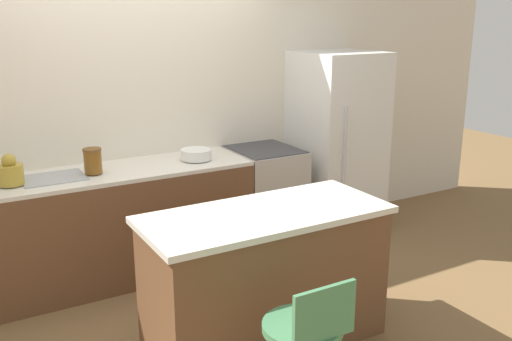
# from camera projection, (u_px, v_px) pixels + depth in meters

# --- Properties ---
(ground_plane) EXTENTS (14.00, 14.00, 0.00)m
(ground_plane) POSITION_uv_depth(u_px,v_px,m) (169.00, 285.00, 4.45)
(ground_plane) COLOR brown
(wall_back) EXTENTS (8.00, 0.06, 2.60)m
(wall_back) POSITION_uv_depth(u_px,v_px,m) (131.00, 107.00, 4.67)
(wall_back) COLOR silver
(wall_back) RESTS_ON ground_plane
(back_counter) EXTENTS (2.22, 0.64, 0.90)m
(back_counter) POSITION_uv_depth(u_px,v_px,m) (111.00, 226.00, 4.45)
(back_counter) COLOR brown
(back_counter) RESTS_ON ground_plane
(kitchen_island) EXTENTS (1.53, 0.67, 0.89)m
(kitchen_island) POSITION_uv_depth(u_px,v_px,m) (265.00, 278.00, 3.58)
(kitchen_island) COLOR brown
(kitchen_island) RESTS_ON ground_plane
(oven_range) EXTENTS (0.56, 0.65, 0.90)m
(oven_range) POSITION_uv_depth(u_px,v_px,m) (265.00, 197.00, 5.12)
(oven_range) COLOR #B7B2A8
(oven_range) RESTS_ON ground_plane
(refrigerator) EXTENTS (0.71, 0.74, 1.71)m
(refrigerator) POSITION_uv_depth(u_px,v_px,m) (336.00, 144.00, 5.35)
(refrigerator) COLOR silver
(refrigerator) RESTS_ON ground_plane
(kettle) EXTENTS (0.18, 0.18, 0.22)m
(kettle) POSITION_uv_depth(u_px,v_px,m) (10.00, 172.00, 3.95)
(kettle) COLOR #B29333
(kettle) RESTS_ON back_counter
(mixing_bowl) EXTENTS (0.25, 0.25, 0.08)m
(mixing_bowl) POSITION_uv_depth(u_px,v_px,m) (196.00, 154.00, 4.64)
(mixing_bowl) COLOR white
(mixing_bowl) RESTS_ON back_counter
(canister_jar) EXTENTS (0.14, 0.14, 0.19)m
(canister_jar) POSITION_uv_depth(u_px,v_px,m) (93.00, 161.00, 4.22)
(canister_jar) COLOR brown
(canister_jar) RESTS_ON back_counter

